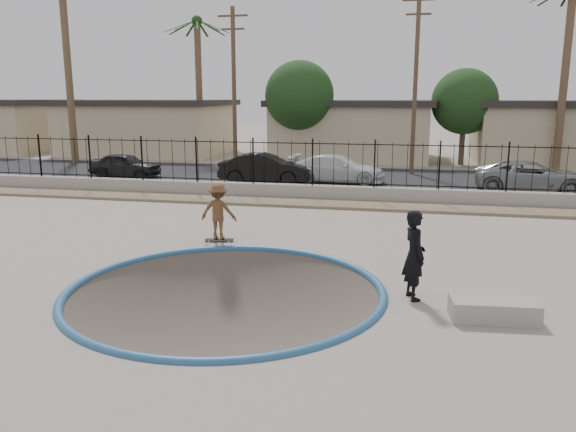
# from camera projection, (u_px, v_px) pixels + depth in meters

# --- Properties ---
(ground) EXTENTS (120.00, 120.00, 2.20)m
(ground) POSITION_uv_depth(u_px,v_px,m) (318.00, 217.00, 24.95)
(ground) COLOR gray
(ground) RESTS_ON ground
(bowl_pit) EXTENTS (6.84, 6.84, 1.80)m
(bowl_pit) POSITION_uv_depth(u_px,v_px,m) (226.00, 291.00, 12.29)
(bowl_pit) COLOR #453D35
(bowl_pit) RESTS_ON ground
(coping_ring) EXTENTS (7.04, 7.04, 0.20)m
(coping_ring) POSITION_uv_depth(u_px,v_px,m) (226.00, 291.00, 12.29)
(coping_ring) COLOR #285782
(coping_ring) RESTS_ON ground
(rock_strip) EXTENTS (42.00, 1.60, 0.11)m
(rock_strip) POSITION_uv_depth(u_px,v_px,m) (307.00, 203.00, 22.03)
(rock_strip) COLOR #948061
(rock_strip) RESTS_ON ground
(retaining_wall) EXTENTS (42.00, 0.45, 0.60)m
(retaining_wall) POSITION_uv_depth(u_px,v_px,m) (312.00, 192.00, 23.03)
(retaining_wall) COLOR gray
(retaining_wall) RESTS_ON ground
(fence) EXTENTS (40.00, 0.04, 1.80)m
(fence) POSITION_uv_depth(u_px,v_px,m) (312.00, 163.00, 22.78)
(fence) COLOR black
(fence) RESTS_ON retaining_wall
(street) EXTENTS (90.00, 8.00, 0.04)m
(street) POSITION_uv_depth(u_px,v_px,m) (334.00, 177.00, 29.50)
(street) COLOR black
(street) RESTS_ON ground
(house_west) EXTENTS (11.60, 8.60, 3.90)m
(house_west) POSITION_uv_depth(u_px,v_px,m) (148.00, 127.00, 41.24)
(house_west) COLOR tan
(house_west) RESTS_ON ground
(house_center) EXTENTS (10.60, 8.60, 3.90)m
(house_center) POSITION_uv_depth(u_px,v_px,m) (352.00, 129.00, 38.17)
(house_center) COLOR tan
(house_center) RESTS_ON ground
(house_east) EXTENTS (12.60, 8.60, 3.90)m
(house_east) POSITION_uv_depth(u_px,v_px,m) (575.00, 132.00, 35.31)
(house_east) COLOR tan
(house_east) RESTS_ON ground
(palm_left) EXTENTS (2.30, 2.30, 11.30)m
(palm_left) POSITION_uv_depth(u_px,v_px,m) (65.00, 33.00, 34.18)
(palm_left) COLOR brown
(palm_left) RESTS_ON ground
(palm_mid) EXTENTS (2.30, 2.30, 9.30)m
(palm_mid) POSITION_uv_depth(u_px,v_px,m) (198.00, 57.00, 36.84)
(palm_mid) COLOR brown
(palm_mid) RESTS_ON ground
(palm_right) EXTENTS (2.30, 2.30, 10.30)m
(palm_right) POSITION_uv_depth(u_px,v_px,m) (569.00, 36.00, 30.29)
(palm_right) COLOR brown
(palm_right) RESTS_ON ground
(utility_pole_left) EXTENTS (1.70, 0.24, 9.00)m
(utility_pole_left) POSITION_uv_depth(u_px,v_px,m) (234.00, 86.00, 31.65)
(utility_pole_left) COLOR #473323
(utility_pole_left) RESTS_ON ground
(utility_pole_mid) EXTENTS (1.70, 0.24, 9.50)m
(utility_pole_mid) POSITION_uv_depth(u_px,v_px,m) (415.00, 81.00, 29.56)
(utility_pole_mid) COLOR #473323
(utility_pole_mid) RESTS_ON ground
(street_tree_left) EXTENTS (4.32, 4.32, 6.36)m
(street_tree_left) POSITION_uv_depth(u_px,v_px,m) (300.00, 96.00, 34.97)
(street_tree_left) COLOR #473323
(street_tree_left) RESTS_ON ground
(street_tree_mid) EXTENTS (3.96, 3.96, 5.83)m
(street_tree_mid) POSITION_uv_depth(u_px,v_px,m) (465.00, 102.00, 33.96)
(street_tree_mid) COLOR #473323
(street_tree_mid) RESTS_ON ground
(skater) EXTENTS (1.06, 0.62, 1.63)m
(skater) POSITION_uv_depth(u_px,v_px,m) (219.00, 214.00, 16.25)
(skater) COLOR brown
(skater) RESTS_ON ground
(skateboard) EXTENTS (0.87, 0.39, 0.07)m
(skateboard) POSITION_uv_depth(u_px,v_px,m) (219.00, 240.00, 16.41)
(skateboard) COLOR black
(skateboard) RESTS_ON ground
(videographer) EXTENTS (0.68, 0.81, 1.89)m
(videographer) POSITION_uv_depth(u_px,v_px,m) (414.00, 255.00, 11.62)
(videographer) COLOR black
(videographer) RESTS_ON ground
(concrete_ledge) EXTENTS (1.66, 0.84, 0.40)m
(concrete_ledge) POSITION_uv_depth(u_px,v_px,m) (494.00, 310.00, 10.64)
(concrete_ledge) COLOR gray
(concrete_ledge) RESTS_ON ground
(car_a) EXTENTS (3.67, 1.48, 1.25)m
(car_a) POSITION_uv_depth(u_px,v_px,m) (125.00, 165.00, 29.18)
(car_a) COLOR black
(car_a) RESTS_ON street
(car_b) EXTENTS (4.44, 1.78, 1.44)m
(car_b) POSITION_uv_depth(u_px,v_px,m) (265.00, 168.00, 27.08)
(car_b) COLOR black
(car_b) RESTS_ON street
(car_c) EXTENTS (4.70, 2.09, 1.34)m
(car_c) POSITION_uv_depth(u_px,v_px,m) (337.00, 169.00, 27.35)
(car_c) COLOR silver
(car_c) RESTS_ON street
(car_d) EXTENTS (4.96, 2.48, 1.35)m
(car_d) POSITION_uv_depth(u_px,v_px,m) (532.00, 177.00, 24.56)
(car_d) COLOR gray
(car_d) RESTS_ON street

